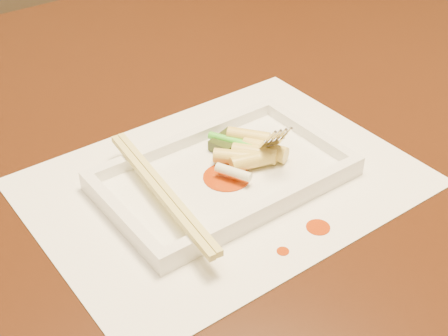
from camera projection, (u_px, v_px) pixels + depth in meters
table at (143, 195)px, 0.82m from camera, size 1.40×0.90×0.75m
placemat at (224, 182)px, 0.67m from camera, size 0.40×0.30×0.00m
sauce_splatter_a at (318, 227)px, 0.61m from camera, size 0.02×0.02×0.00m
sauce_splatter_b at (283, 251)px, 0.58m from camera, size 0.01×0.01×0.00m
plate_base at (224, 178)px, 0.67m from camera, size 0.26×0.16×0.01m
plate_rim_far at (185, 139)px, 0.71m from camera, size 0.26×0.01×0.01m
plate_rim_near at (269, 206)px, 0.62m from camera, size 0.26×0.01×0.01m
plate_rim_left at (121, 215)px, 0.60m from camera, size 0.01×0.14×0.01m
plate_rim_right at (310, 133)px, 0.72m from camera, size 0.01×0.14×0.01m
veg_piece at (228, 142)px, 0.71m from camera, size 0.04×0.04×0.01m
scallion_white at (233, 172)px, 0.65m from camera, size 0.03×0.04×0.01m
scallion_green at (244, 144)px, 0.69m from camera, size 0.05×0.08×0.01m
chopstick_a at (158, 191)px, 0.62m from camera, size 0.03×0.22×0.01m
chopstick_b at (164, 188)px, 0.62m from camera, size 0.03×0.22×0.01m
fork at (266, 89)px, 0.67m from camera, size 0.09×0.10×0.14m
sauce_blob_0 at (227, 177)px, 0.66m from camera, size 0.05×0.05×0.00m
rice_cake_0 at (237, 157)px, 0.68m from camera, size 0.05×0.05×0.02m
rice_cake_1 at (254, 154)px, 0.68m from camera, size 0.04×0.05×0.02m
rice_cake_2 at (248, 136)px, 0.70m from camera, size 0.04×0.05×0.02m
rice_cake_3 at (265, 149)px, 0.69m from camera, size 0.04×0.05×0.02m
rice_cake_4 at (252, 161)px, 0.67m from camera, size 0.05×0.03×0.02m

